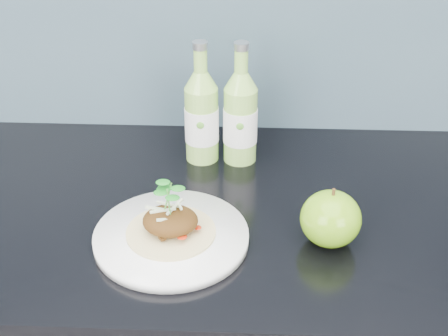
{
  "coord_description": "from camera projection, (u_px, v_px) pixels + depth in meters",
  "views": [
    {
      "loc": [
        0.02,
        0.82,
        1.51
      ],
      "look_at": [
        -0.02,
        1.65,
        1.0
      ],
      "focal_mm": 50.0,
      "sensor_mm": 36.0,
      "label": 1
    }
  ],
  "objects": [
    {
      "name": "cider_bottle_left",
      "position": [
        202.0,
        116.0,
        1.15
      ],
      "size": [
        0.08,
        0.08,
        0.23
      ],
      "rotation": [
        0.0,
        0.0,
        0.27
      ],
      "color": "#8DC351",
      "rests_on": "kitchen_counter"
    },
    {
      "name": "green_apple",
      "position": [
        331.0,
        219.0,
        0.95
      ],
      "size": [
        0.11,
        0.11,
        0.1
      ],
      "rotation": [
        0.0,
        0.0,
        0.16
      ],
      "color": "#43920F",
      "rests_on": "kitchen_counter"
    },
    {
      "name": "cider_bottle_right",
      "position": [
        240.0,
        117.0,
        1.15
      ],
      "size": [
        0.07,
        0.07,
        0.23
      ],
      "rotation": [
        0.0,
        0.0,
        0.17
      ],
      "color": "#8FC753",
      "rests_on": "kitchen_counter"
    },
    {
      "name": "pork_taco",
      "position": [
        170.0,
        218.0,
        0.96
      ],
      "size": [
        0.14,
        0.14,
        0.09
      ],
      "color": "tan",
      "rests_on": "dinner_plate"
    },
    {
      "name": "dinner_plate",
      "position": [
        171.0,
        237.0,
        0.97
      ],
      "size": [
        0.3,
        0.3,
        0.02
      ],
      "color": "white",
      "rests_on": "kitchen_counter"
    }
  ]
}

